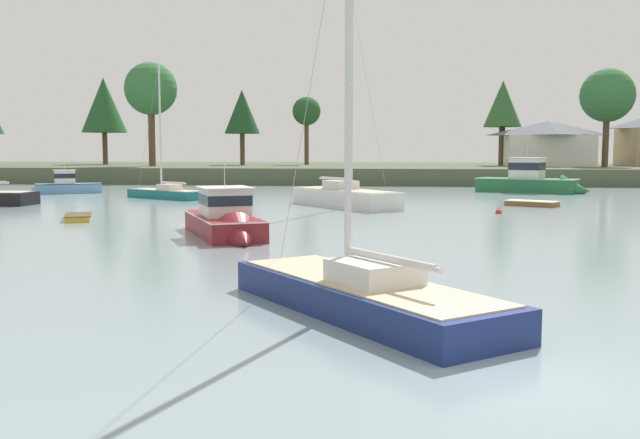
{
  "coord_description": "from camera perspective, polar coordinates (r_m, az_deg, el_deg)",
  "views": [
    {
      "loc": [
        -2.02,
        -12.38,
        3.99
      ],
      "look_at": [
        -5.92,
        22.33,
        0.54
      ],
      "focal_mm": 39.61,
      "sensor_mm": 36.0,
      "label": 1
    }
  ],
  "objects": [
    {
      "name": "dinghy_wood",
      "position": [
        52.69,
        16.74,
        1.2
      ],
      "size": [
        4.0,
        3.34,
        0.53
      ],
      "color": "brown",
      "rests_on": "ground"
    },
    {
      "name": "cruiser_green",
      "position": [
        69.37,
        17.08,
        2.68
      ],
      "size": [
        10.64,
        7.11,
        5.66
      ],
      "color": "#236B3D",
      "rests_on": "ground"
    },
    {
      "name": "dinghy_yellow",
      "position": [
        42.52,
        -18.96,
        0.11
      ],
      "size": [
        2.59,
        3.47,
        0.47
      ],
      "color": "gold",
      "rests_on": "ground"
    },
    {
      "name": "shore_tree_far_left",
      "position": [
        96.26,
        22.2,
        9.23
      ],
      "size": [
        6.65,
        6.65,
        12.21
      ],
      "color": "brown",
      "rests_on": "far_shore_bank"
    },
    {
      "name": "cruiser_maroon",
      "position": [
        32.54,
        -7.51,
        -0.56
      ],
      "size": [
        5.8,
        8.57,
        4.38
      ],
      "color": "maroon",
      "rests_on": "ground"
    },
    {
      "name": "sailboat_teal",
      "position": [
        59.69,
        -12.29,
        1.9
      ],
      "size": [
        7.71,
        5.98,
        11.54
      ],
      "color": "#196B70",
      "rests_on": "ground"
    },
    {
      "name": "mooring_buoy_red",
      "position": [
        45.87,
        14.22,
        0.56
      ],
      "size": [
        0.4,
        0.4,
        0.45
      ],
      "color": "red",
      "rests_on": "ground"
    },
    {
      "name": "shore_tree_inland_c",
      "position": [
        99.32,
        14.54,
        8.97
      ],
      "size": [
        5.08,
        5.08,
        11.4
      ],
      "color": "brown",
      "rests_on": "far_shore_bank"
    },
    {
      "name": "shore_tree_right",
      "position": [
        108.16,
        -17.06,
        8.8
      ],
      "size": [
        6.45,
        6.45,
        12.52
      ],
      "color": "brown",
      "rests_on": "far_shore_bank"
    },
    {
      "name": "shore_tree_far_right",
      "position": [
        100.06,
        -1.1,
        8.66
      ],
      "size": [
        3.98,
        3.98,
        9.51
      ],
      "color": "brown",
      "rests_on": "far_shore_bank"
    },
    {
      "name": "cottage_hillside",
      "position": [
        96.92,
        17.94,
        5.92
      ],
      "size": [
        11.36,
        8.64,
        5.84
      ],
      "color": "silver",
      "rests_on": "far_shore_bank"
    },
    {
      "name": "sailboat_white",
      "position": [
        49.86,
        1.99,
        1.41
      ],
      "size": [
        8.37,
        9.45,
        15.26
      ],
      "color": "white",
      "rests_on": "ground"
    },
    {
      "name": "shore_tree_right_mid",
      "position": [
        94.08,
        -13.51,
        10.17
      ],
      "size": [
        6.7,
        6.7,
        13.23
      ],
      "color": "brown",
      "rests_on": "far_shore_bank"
    },
    {
      "name": "shore_tree_center_left",
      "position": [
        99.59,
        -6.32,
        8.61
      ],
      "size": [
        4.93,
        4.93,
        10.4
      ],
      "color": "brown",
      "rests_on": "far_shore_bank"
    },
    {
      "name": "far_shore_bank",
      "position": [
        99.62,
        7.58,
        3.84
      ],
      "size": [
        181.32,
        41.91,
        1.91
      ],
      "primitive_type": "cube",
      "color": "#4C563D",
      "rests_on": "ground"
    },
    {
      "name": "cruiser_skyblue",
      "position": [
        69.34,
        -20.11,
        2.38
      ],
      "size": [
        6.68,
        4.73,
        3.79
      ],
      "color": "#669ECC",
      "rests_on": "ground"
    },
    {
      "name": "ground_plane",
      "position": [
        13.16,
        15.26,
        -12.21
      ],
      "size": [
        402.94,
        402.94,
        0.0
      ],
      "primitive_type": "plane",
      "color": "gray"
    },
    {
      "name": "sailboat_navy",
      "position": [
        17.46,
        3.56,
        -6.78
      ],
      "size": [
        7.5,
        8.52,
        11.52
      ],
      "color": "navy",
      "rests_on": "ground"
    }
  ]
}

